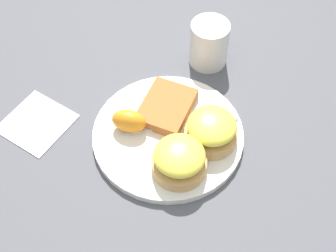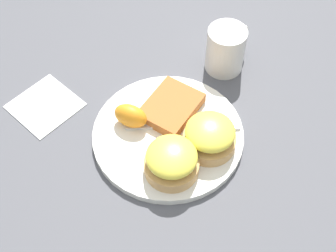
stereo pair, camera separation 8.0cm
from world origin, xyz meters
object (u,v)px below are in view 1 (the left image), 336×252
(orange_wedge, at_px, (129,121))
(cup, at_px, (209,43))
(hashbrown_patty, at_px, (166,107))
(sandwich_benedict_left, at_px, (179,159))
(fork, at_px, (189,122))
(sandwich_benedict_right, at_px, (211,130))

(orange_wedge, distance_m, cup, 0.23)
(hashbrown_patty, xyz_separation_m, orange_wedge, (-0.07, 0.03, 0.01))
(sandwich_benedict_left, relative_size, orange_wedge, 1.51)
(sandwich_benedict_left, distance_m, orange_wedge, 0.12)
(orange_wedge, xyz_separation_m, fork, (0.07, -0.08, -0.02))
(hashbrown_patty, distance_m, fork, 0.05)
(orange_wedge, relative_size, fork, 0.39)
(sandwich_benedict_right, distance_m, cup, 0.20)
(sandwich_benedict_right, bearing_deg, sandwich_benedict_left, 170.60)
(sandwich_benedict_left, relative_size, sandwich_benedict_right, 1.00)
(orange_wedge, xyz_separation_m, cup, (0.23, -0.02, 0.01))
(sandwich_benedict_right, distance_m, orange_wedge, 0.14)
(sandwich_benedict_left, xyz_separation_m, cup, (0.25, 0.09, 0.01))
(hashbrown_patty, bearing_deg, sandwich_benedict_left, -136.58)
(sandwich_benedict_left, height_order, fork, sandwich_benedict_left)
(sandwich_benedict_left, bearing_deg, sandwich_benedict_right, -9.40)
(fork, bearing_deg, cup, 19.16)
(sandwich_benedict_left, bearing_deg, orange_wedge, 80.32)
(hashbrown_patty, bearing_deg, orange_wedge, 155.69)
(sandwich_benedict_left, height_order, cup, cup)
(orange_wedge, bearing_deg, sandwich_benedict_right, -65.25)
(hashbrown_patty, xyz_separation_m, fork, (-0.00, -0.05, -0.01))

